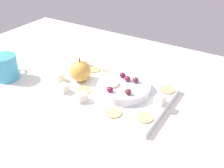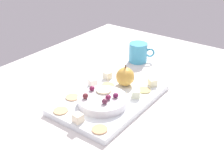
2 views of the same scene
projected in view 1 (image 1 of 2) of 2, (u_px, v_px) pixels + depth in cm
name	position (u px, v px, depth cm)	size (l,w,h in cm)	color
table	(108.00, 109.00, 77.20)	(143.68, 97.88, 4.74)	silver
platter	(106.00, 90.00, 79.61)	(37.83, 24.02, 1.94)	white
serving_dish	(124.00, 88.00, 76.62)	(15.65, 15.65, 2.55)	white
apple_whole	(80.00, 71.00, 81.08)	(6.57, 6.57, 6.57)	gold
apple_stem	(79.00, 60.00, 79.03)	(0.50, 0.50, 1.20)	brown
cheese_cube_0	(107.00, 71.00, 85.43)	(2.56, 2.56, 2.56)	#ECF2C9
cheese_cube_1	(59.00, 78.00, 81.72)	(2.56, 2.56, 2.56)	#F7EAC2
cheese_cube_2	(160.00, 100.00, 71.51)	(2.56, 2.56, 2.56)	#F9EAC6
cheese_cube_3	(83.00, 63.00, 90.36)	(2.56, 2.56, 2.56)	#F8F3C2
cheese_cube_4	(82.00, 97.00, 72.54)	(2.56, 2.56, 2.56)	#F4E1CF
cheese_cube_5	(63.00, 88.00, 76.48)	(2.56, 2.56, 2.56)	#ECE5C7
cracker_0	(94.00, 69.00, 88.45)	(4.45, 4.45, 0.40)	tan
cracker_1	(145.00, 118.00, 66.75)	(4.45, 4.45, 0.40)	tan
cracker_2	(113.00, 113.00, 68.40)	(4.45, 4.45, 0.40)	tan
cracker_3	(83.00, 90.00, 77.64)	(4.45, 4.45, 0.40)	tan
cracker_4	(167.00, 90.00, 77.69)	(4.45, 4.45, 0.40)	tan
grape_0	(127.00, 79.00, 77.08)	(1.87, 1.69, 1.67)	maroon
grape_1	(123.00, 75.00, 78.91)	(1.87, 1.69, 1.55)	#5F183D
grape_2	(136.00, 80.00, 76.39)	(1.87, 1.69, 1.68)	#5F2A3F
grape_3	(128.00, 92.00, 71.06)	(1.87, 1.69, 1.74)	maroon
grape_4	(110.00, 89.00, 72.24)	(1.87, 1.69, 1.55)	maroon
apple_slice_0	(110.00, 84.00, 75.76)	(5.00, 5.00, 0.60)	beige
cup	(6.00, 67.00, 85.63)	(8.15, 9.97, 8.22)	#3F9CC0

